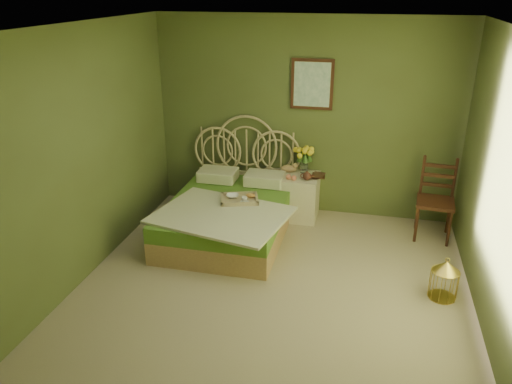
% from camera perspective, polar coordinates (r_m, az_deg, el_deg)
% --- Properties ---
extents(floor, '(4.50, 4.50, 0.00)m').
position_cam_1_polar(floor, '(5.14, 1.44, -12.08)').
color(floor, tan).
rests_on(floor, ground).
extents(ceiling, '(4.50, 4.50, 0.00)m').
position_cam_1_polar(ceiling, '(4.23, 1.81, 18.19)').
color(ceiling, silver).
rests_on(ceiling, wall_back).
extents(wall_back, '(4.00, 0.00, 4.00)m').
position_cam_1_polar(wall_back, '(6.65, 5.63, 8.40)').
color(wall_back, '#576635').
rests_on(wall_back, floor).
extents(wall_left, '(0.00, 4.50, 4.50)m').
position_cam_1_polar(wall_left, '(5.28, -20.19, 3.27)').
color(wall_left, '#576635').
rests_on(wall_left, floor).
extents(wall_right, '(0.00, 4.50, 4.50)m').
position_cam_1_polar(wall_right, '(4.59, 26.83, -0.69)').
color(wall_right, '#576635').
rests_on(wall_right, floor).
extents(wall_art, '(0.54, 0.04, 0.64)m').
position_cam_1_polar(wall_art, '(6.51, 6.43, 12.13)').
color(wall_art, '#3B1D10').
rests_on(wall_art, wall_back).
extents(bed, '(1.66, 2.10, 1.29)m').
position_cam_1_polar(bed, '(6.25, -3.06, -2.35)').
color(bed, tan).
rests_on(bed, floor).
extents(nightstand, '(0.53, 0.53, 1.02)m').
position_cam_1_polar(nightstand, '(6.70, 4.86, 0.08)').
color(nightstand, beige).
rests_on(nightstand, floor).
extents(chair, '(0.48, 0.48, 0.99)m').
position_cam_1_polar(chair, '(6.50, 19.85, -0.20)').
color(chair, '#3B1D10').
rests_on(chair, floor).
extents(birdcage, '(0.27, 0.27, 0.41)m').
position_cam_1_polar(birdcage, '(5.39, 20.71, -9.40)').
color(birdcage, gold).
rests_on(birdcage, floor).
extents(book_lower, '(0.18, 0.24, 0.02)m').
position_cam_1_polar(book_lower, '(6.60, 6.44, 1.87)').
color(book_lower, '#381E0F').
rests_on(book_lower, nightstand).
extents(book_upper, '(0.20, 0.24, 0.02)m').
position_cam_1_polar(book_upper, '(6.59, 6.45, 2.03)').
color(book_upper, '#472819').
rests_on(book_upper, nightstand).
extents(cereal_bowl, '(0.18, 0.18, 0.04)m').
position_cam_1_polar(cereal_bowl, '(6.13, -2.69, -0.46)').
color(cereal_bowl, white).
rests_on(cereal_bowl, bed).
extents(coffee_cup, '(0.08, 0.08, 0.07)m').
position_cam_1_polar(coffee_cup, '(5.99, -1.32, -0.89)').
color(coffee_cup, white).
rests_on(coffee_cup, bed).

